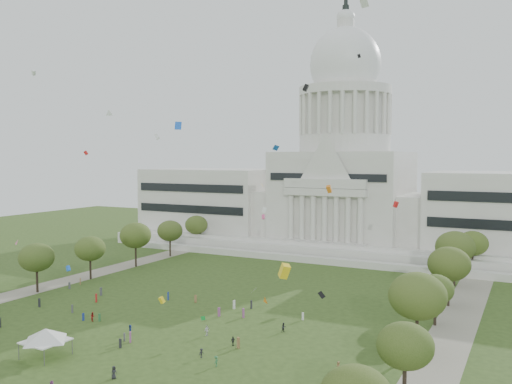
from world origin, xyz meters
TOP-DOWN VIEW (x-y plane):
  - ground at (0.00, 0.00)m, footprint 400.00×400.00m
  - capitol at (0.00, 113.59)m, footprint 160.00×64.50m
  - path_left at (-48.00, 30.00)m, footprint 8.00×160.00m
  - path_right at (48.00, 30.00)m, footprint 8.00×160.00m
  - row_tree_r_1 at (46.22, -1.75)m, footprint 7.58×7.58m
  - row_tree_l_2 at (-45.04, 17.30)m, footprint 8.42×8.42m
  - row_tree_r_2 at (44.17, 17.44)m, footprint 9.55×9.55m
  - row_tree_l_3 at (-44.09, 33.92)m, footprint 8.12×8.12m
  - row_tree_r_3 at (44.40, 34.48)m, footprint 7.01×7.01m
  - row_tree_l_4 at (-44.08, 52.42)m, footprint 9.29×9.29m
  - row_tree_r_4 at (44.76, 50.04)m, footprint 9.19×9.19m
  - row_tree_l_5 at (-45.22, 71.01)m, footprint 8.33×8.33m
  - row_tree_r_5 at (43.49, 70.19)m, footprint 9.82×9.82m
  - row_tree_l_6 at (-46.87, 89.14)m, footprint 8.19×8.19m
  - row_tree_r_6 at (45.96, 88.13)m, footprint 8.42×8.42m
  - event_tent at (-9.20, -11.88)m, footprint 9.03×9.03m
  - person_0 at (35.10, 4.21)m, footprint 0.87×0.91m
  - person_2 at (20.09, 17.28)m, footprint 0.97×1.05m
  - person_3 at (17.53, -2.59)m, footprint 0.70×1.15m
  - person_4 at (8.44, 9.05)m, footprint 0.95×1.27m
  - person_5 at (-4.89, 3.73)m, footprint 1.38×1.54m
  - person_6 at (6.65, -13.49)m, footprint 0.80×1.04m
  - person_7 at (-12.39, -7.54)m, footprint 0.67×0.69m
  - person_8 at (-16.44, 6.09)m, footprint 1.03×0.85m
  - person_9 at (13.54, -0.58)m, footprint 0.84×1.12m
  - person_10 at (15.23, 6.75)m, footprint 0.83×1.08m
  - distant_crowd at (-13.06, 13.23)m, footprint 62.75×35.75m
  - kite_swarm at (0.75, 5.95)m, footprint 85.06×107.82m

SIDE VIEW (x-z plane):
  - ground at x=0.00m, z-range 0.00..0.00m
  - path_left at x=-48.00m, z-range 0.00..0.04m
  - path_right at x=48.00m, z-range 0.00..0.04m
  - person_7 at x=-12.39m, z-range 0.00..1.52m
  - person_9 at x=13.54m, z-range 0.00..1.54m
  - person_0 at x=35.10m, z-range 0.00..1.57m
  - person_5 at x=-4.89m, z-range 0.00..1.61m
  - person_10 at x=15.23m, z-range 0.00..1.63m
  - person_3 at x=17.53m, z-range 0.00..1.68m
  - distant_crowd at x=-13.06m, z-range -0.07..1.86m
  - person_2 at x=20.09m, z-range 0.00..1.83m
  - person_8 at x=-16.44m, z-range 0.00..1.84m
  - person_6 at x=6.65m, z-range 0.00..1.91m
  - person_4 at x=8.44m, z-range 0.00..1.94m
  - event_tent at x=-9.20m, z-range 1.33..6.15m
  - row_tree_r_3 at x=44.40m, z-range 2.09..12.07m
  - row_tree_r_1 at x=46.22m, z-range 2.27..13.04m
  - row_tree_l_3 at x=-44.09m, z-range 2.43..13.98m
  - row_tree_l_6 at x=-46.87m, z-range 2.45..14.09m
  - row_tree_l_5 at x=-45.22m, z-range 2.49..14.34m
  - row_tree_r_6 at x=45.96m, z-range 2.52..14.49m
  - row_tree_l_2 at x=-45.04m, z-range 2.52..14.49m
  - row_tree_r_4 at x=44.76m, z-range 2.76..15.82m
  - row_tree_l_4 at x=-44.08m, z-range 2.79..16.00m
  - row_tree_r_2 at x=44.17m, z-range 2.87..16.45m
  - row_tree_r_5 at x=43.49m, z-range 2.95..16.91m
  - capitol at x=0.00m, z-range -23.35..67.95m
  - kite_swarm at x=0.75m, z-range -1.76..54.00m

